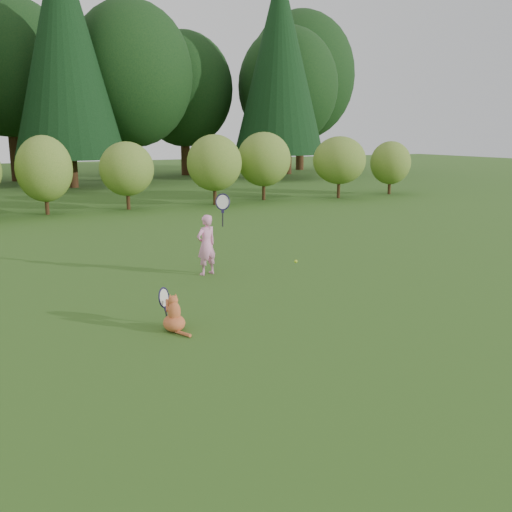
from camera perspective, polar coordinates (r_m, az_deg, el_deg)
ground at (r=9.49m, az=1.15°, el=-5.17°), size 100.00×100.00×0.00m
shrub_row at (r=21.44m, az=-15.81°, el=7.98°), size 28.00×3.00×2.80m
woodland_backdrop at (r=31.59m, az=-20.48°, el=20.05°), size 48.00×10.00×15.00m
child at (r=11.56m, az=-4.94°, el=1.27°), size 0.74×0.53×1.83m
cat at (r=8.44m, az=-8.26°, el=-5.53°), size 0.41×0.75×0.75m
tennis_ball at (r=10.15m, az=4.01°, el=-0.54°), size 0.06×0.06×0.06m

